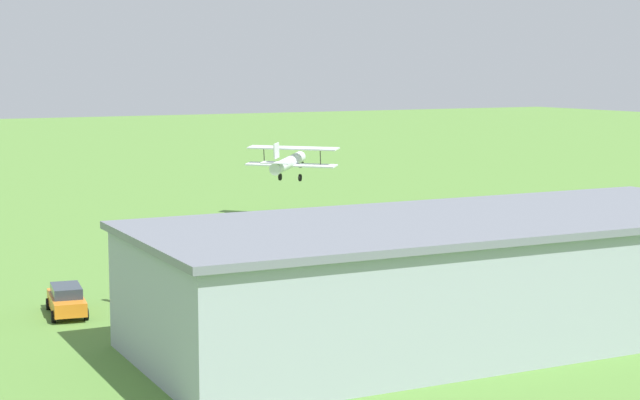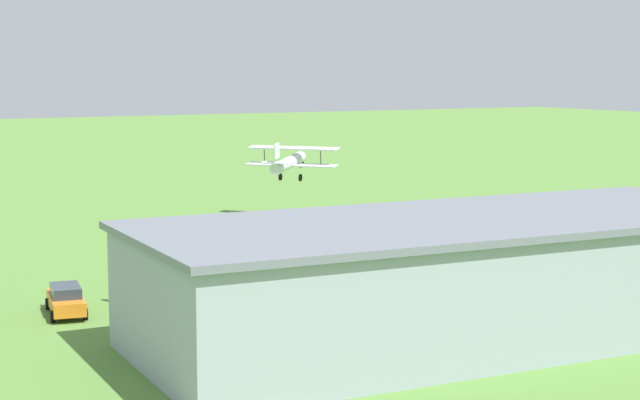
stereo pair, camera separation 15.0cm
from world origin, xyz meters
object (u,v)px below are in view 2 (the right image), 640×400
Objects in this scene: biplane at (289,161)px; person_watching_takeoff at (113,288)px; person_by_parked_cars at (393,254)px; person_crossing_taxiway at (428,247)px; person_walking_on_apron at (399,249)px; person_beside_truck at (417,250)px; car_orange at (66,299)px; car_silver at (518,251)px; hangar at (465,277)px.

biplane reaches higher than person_watching_takeoff.
person_crossing_taxiway is at bearing -161.94° from person_by_parked_cars.
person_beside_truck is (-1.05, 0.66, -0.05)m from person_walking_on_apron.
person_walking_on_apron is 1.24m from person_beside_truck.
person_watching_takeoff is (22.33, 2.21, -0.02)m from person_beside_truck.
person_watching_takeoff is (-3.19, -1.83, -0.05)m from car_orange.
person_walking_on_apron is at bearing -134.72° from person_by_parked_cars.
person_crossing_taxiway is at bearing -157.65° from person_beside_truck.
biplane reaches higher than car_silver.
person_crossing_taxiway reaches higher than person_by_parked_cars.
hangar is 21.05× the size of person_watching_takeoff.
biplane is 1.56× the size of car_orange.
person_walking_on_apron reaches higher than person_beside_truck.
person_crossing_taxiway is (0.50, 22.62, -4.23)m from biplane.
biplane is 23.61m from person_beside_truck.
biplane is 27.57m from car_silver.
biplane is (-11.02, -41.38, 2.06)m from hangar.
car_silver is at bearing 146.52° from person_beside_truck.
person_beside_truck is 22.44m from person_watching_takeoff.
biplane is 4.34× the size of person_crossing_taxiway.
car_orange is at bearing -41.06° from hangar.
car_silver is at bearing 176.76° from person_watching_takeoff.
car_silver is at bearing 135.91° from person_crossing_taxiway.
person_by_parked_cars reaches higher than person_watching_takeoff.
car_orange is at bearing 29.79° from person_watching_takeoff.
person_crossing_taxiway is at bearing -119.29° from hangar.
person_walking_on_apron is (-8.19, -18.89, -2.18)m from hangar.
person_watching_takeoff is at bearing -3.24° from car_silver.
person_walking_on_apron is 1.06× the size of person_beside_truck.
hangar is 21.61m from person_crossing_taxiway.
car_orange is 2.90× the size of person_by_parked_cars.
biplane reaches higher than hangar.
car_silver is 2.51× the size of person_watching_takeoff.
person_walking_on_apron is 21.47m from person_watching_takeoff.
car_orange is at bearing 10.87° from person_walking_on_apron.
person_walking_on_apron reaches higher than person_watching_takeoff.
person_beside_truck reaches higher than person_watching_takeoff.
person_walking_on_apron reaches higher than car_orange.
person_by_parked_cars is at bearing -111.39° from hangar.
biplane is 23.02m from person_crossing_taxiway.
person_crossing_taxiway is 23.77m from person_watching_takeoff.
biplane is at bearing -81.63° from car_silver.
person_crossing_taxiway reaches higher than person_beside_truck.
hangar is 4.42× the size of biplane.
person_beside_truck is 0.97× the size of person_by_parked_cars.
car_silver reaches higher than person_beside_truck.
biplane reaches higher than person_beside_truck.
person_walking_on_apron is 1.03× the size of person_by_parked_cars.
biplane is at bearing -133.55° from person_watching_takeoff.
biplane is 35.26m from person_watching_takeoff.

